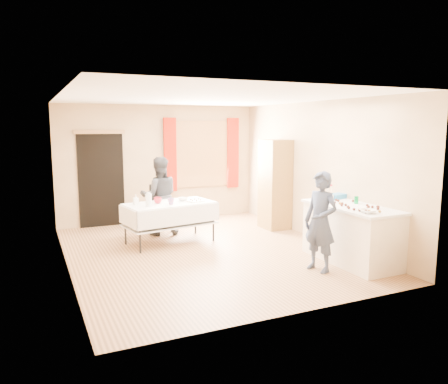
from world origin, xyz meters
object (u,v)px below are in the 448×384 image
chair (161,217)px  woman (159,196)px  party_table (170,219)px  cabinet (275,184)px  girl (321,222)px  counter (351,234)px

chair → woman: (-0.10, -0.28, 0.49)m
party_table → cabinet: bearing=-3.7°
cabinet → party_table: cabinet is taller
cabinet → party_table: (-2.38, -0.23, -0.49)m
party_table → girl: 2.91m
party_table → chair: bearing=74.4°
chair → woman: size_ratio=0.62×
girl → woman: 3.48m
party_table → girl: bearing=-66.7°
counter → girl: 0.79m
party_table → girl: (1.56, -2.43, 0.30)m
cabinet → counter: (-0.10, -2.52, -0.48)m
cabinet → girl: 2.79m
counter → woman: bearing=127.4°
counter → chair: (-2.17, 3.25, -0.17)m
party_table → woman: size_ratio=1.12×
cabinet → chair: cabinet is taller
chair → girl: size_ratio=0.64×
chair → cabinet: bearing=-13.6°
party_table → chair: size_ratio=1.82×
girl → party_table: bearing=-163.7°
girl → counter: bearing=85.4°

